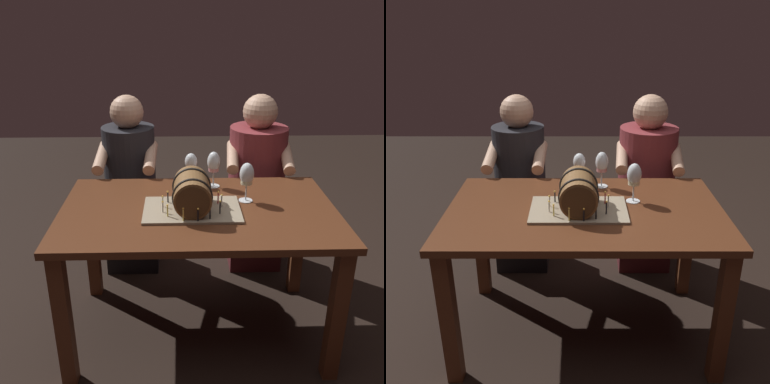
{
  "view_description": "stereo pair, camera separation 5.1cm",
  "coord_description": "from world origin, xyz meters",
  "views": [
    {
      "loc": [
        -0.09,
        -1.96,
        1.65
      ],
      "look_at": [
        -0.03,
        -0.03,
        0.84
      ],
      "focal_mm": 40.83,
      "sensor_mm": 36.0,
      "label": 1
    },
    {
      "loc": [
        -0.03,
        -1.96,
        1.65
      ],
      "look_at": [
        -0.03,
        -0.03,
        0.84
      ],
      "focal_mm": 40.83,
      "sensor_mm": 36.0,
      "label": 2
    }
  ],
  "objects": [
    {
      "name": "wine_glass_white",
      "position": [
        0.25,
        0.08,
        0.88
      ],
      "size": [
        0.07,
        0.07,
        0.21
      ],
      "color": "white",
      "rests_on": "dining_table"
    },
    {
      "name": "dining_table",
      "position": [
        0.0,
        0.0,
        0.63
      ],
      "size": [
        1.37,
        0.83,
        0.74
      ],
      "color": "#562D19",
      "rests_on": "ground"
    },
    {
      "name": "person_seated_right",
      "position": [
        0.41,
        0.71,
        0.56
      ],
      "size": [
        0.43,
        0.51,
        1.17
      ],
      "color": "#4C1B1E",
      "rests_on": "ground"
    },
    {
      "name": "wine_glass_red",
      "position": [
        -0.03,
        0.33,
        0.86
      ],
      "size": [
        0.07,
        0.07,
        0.18
      ],
      "color": "white",
      "rests_on": "dining_table"
    },
    {
      "name": "barrel_cake",
      "position": [
        -0.03,
        -0.03,
        0.83
      ],
      "size": [
        0.47,
        0.31,
        0.2
      ],
      "color": "gray",
      "rests_on": "dining_table"
    },
    {
      "name": "wine_glass_rose",
      "position": [
        0.1,
        0.29,
        0.88
      ],
      "size": [
        0.07,
        0.07,
        0.2
      ],
      "color": "white",
      "rests_on": "dining_table"
    },
    {
      "name": "person_seated_left",
      "position": [
        -0.41,
        0.71,
        0.54
      ],
      "size": [
        0.37,
        0.46,
        1.17
      ],
      "color": "black",
      "rests_on": "ground"
    },
    {
      "name": "ground_plane",
      "position": [
        0.0,
        0.0,
        0.0
      ],
      "size": [
        8.0,
        8.0,
        0.0
      ],
      "primitive_type": "plane",
      "color": "black"
    }
  ]
}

